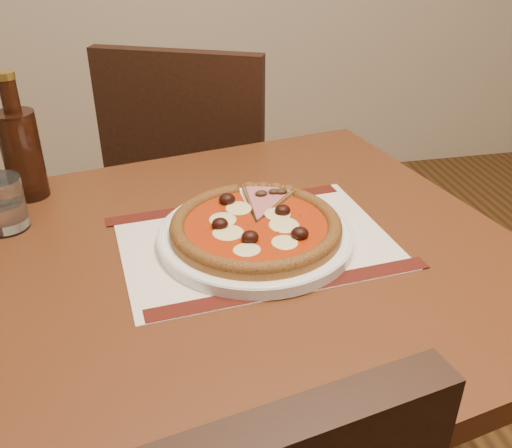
{
  "coord_description": "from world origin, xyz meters",
  "views": [
    {
      "loc": [
        -0.42,
        0.42,
        1.23
      ],
      "look_at": [
        -0.26,
        1.19,
        0.78
      ],
      "focal_mm": 40.0,
      "sensor_mm": 36.0,
      "label": 1
    }
  ],
  "objects": [
    {
      "name": "table",
      "position": [
        -0.26,
        1.17,
        0.65
      ],
      "size": [
        0.94,
        0.94,
        0.75
      ],
      "rotation": [
        0.0,
        0.0,
        0.2
      ],
      "color": "brown",
      "rests_on": "ground"
    },
    {
      "name": "plate",
      "position": [
        -0.27,
        1.18,
        0.76
      ],
      "size": [
        0.31,
        0.31,
        0.02
      ],
      "primitive_type": "cylinder",
      "color": "white",
      "rests_on": "placemat"
    },
    {
      "name": "water_glass",
      "position": [
        -0.66,
        1.31,
        0.79
      ],
      "size": [
        0.09,
        0.09,
        0.09
      ],
      "primitive_type": "cylinder",
      "rotation": [
        0.0,
        0.0,
        -0.36
      ],
      "color": "white",
      "rests_on": "table"
    },
    {
      "name": "placemat",
      "position": [
        -0.27,
        1.18,
        0.75
      ],
      "size": [
        0.45,
        0.34,
        0.0
      ],
      "primitive_type": "cube",
      "rotation": [
        0.0,
        0.0,
        0.11
      ],
      "color": "white",
      "rests_on": "table"
    },
    {
      "name": "bottle",
      "position": [
        -0.64,
        1.43,
        0.84
      ],
      "size": [
        0.07,
        0.07,
        0.23
      ],
      "color": "#35180D",
      "rests_on": "table"
    },
    {
      "name": "chair_far",
      "position": [
        -0.29,
        1.9,
        0.52
      ],
      "size": [
        0.57,
        0.57,
        0.91
      ],
      "rotation": [
        0.0,
        0.0,
        2.72
      ],
      "color": "black",
      "rests_on": "ground"
    },
    {
      "name": "pizza",
      "position": [
        -0.27,
        1.18,
        0.78
      ],
      "size": [
        0.27,
        0.27,
        0.04
      ],
      "color": "brown",
      "rests_on": "plate"
    },
    {
      "name": "ham_slice",
      "position": [
        -0.22,
        1.26,
        0.78
      ],
      "size": [
        0.09,
        0.14,
        0.02
      ],
      "rotation": [
        0.0,
        0.0,
        1.2
      ],
      "color": "brown",
      "rests_on": "plate"
    }
  ]
}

